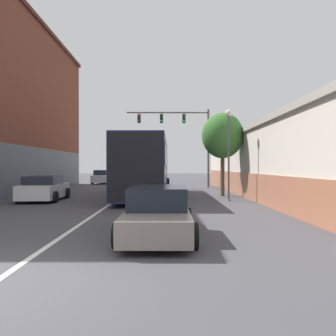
# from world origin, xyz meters

# --- Properties ---
(lane_center_line) EXTENTS (0.14, 39.58, 0.01)m
(lane_center_line) POSITION_xyz_m (0.00, 13.79, 0.00)
(lane_center_line) COLOR silver
(lane_center_line) RESTS_ON ground_plane
(building_right_storefront) EXTENTS (7.53, 29.24, 4.22)m
(building_right_storefront) POSITION_xyz_m (11.08, 14.83, 2.23)
(building_right_storefront) COLOR beige
(building_right_storefront) RESTS_ON ground_plane
(bus) EXTENTS (3.00, 11.78, 3.43)m
(bus) POSITION_xyz_m (1.50, 14.85, 1.93)
(bus) COLOR navy
(bus) RESTS_ON ground_plane
(hatchback_foreground) EXTENTS (1.95, 4.17, 1.31)m
(hatchback_foreground) POSITION_xyz_m (2.54, 3.48, 0.62)
(hatchback_foreground) COLOR slate
(hatchback_foreground) RESTS_ON ground_plane
(parked_car_left_near) EXTENTS (2.18, 4.01, 1.35)m
(parked_car_left_near) POSITION_xyz_m (-3.85, 12.54, 0.65)
(parked_car_left_near) COLOR silver
(parked_car_left_near) RESTS_ON ground_plane
(parked_car_left_mid) EXTENTS (2.18, 4.54, 1.46)m
(parked_car_left_mid) POSITION_xyz_m (-3.98, 30.17, 0.69)
(parked_car_left_mid) COLOR silver
(parked_car_left_mid) RESTS_ON ground_plane
(traffic_signal_gantry) EXTENTS (7.27, 0.36, 6.89)m
(traffic_signal_gantry) POSITION_xyz_m (4.16, 23.56, 5.08)
(traffic_signal_gantry) COLOR #514C47
(traffic_signal_gantry) RESTS_ON ground_plane
(street_lamp) EXTENTS (0.37, 0.37, 4.90)m
(street_lamp) POSITION_xyz_m (6.11, 12.25, 3.15)
(street_lamp) COLOR #47474C
(street_lamp) RESTS_ON ground_plane
(street_tree_near) EXTENTS (2.59, 2.33, 5.21)m
(street_tree_near) POSITION_xyz_m (6.29, 15.21, 3.77)
(street_tree_near) COLOR brown
(street_tree_near) RESTS_ON ground_plane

